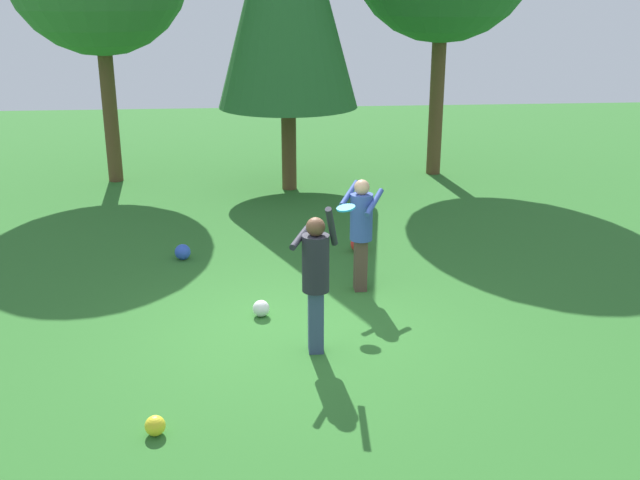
# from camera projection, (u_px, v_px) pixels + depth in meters

# --- Properties ---
(ground_plane) EXTENTS (40.00, 40.00, 0.00)m
(ground_plane) POSITION_uv_depth(u_px,v_px,m) (297.00, 332.00, 10.01)
(ground_plane) COLOR #2D6B28
(person_thrower) EXTENTS (0.63, 0.64, 1.98)m
(person_thrower) POSITION_uv_depth(u_px,v_px,m) (316.00, 273.00, 9.15)
(person_thrower) COLOR #38476B
(person_thrower) RESTS_ON ground_plane
(person_catcher) EXTENTS (0.71, 0.75, 1.74)m
(person_catcher) POSITION_uv_depth(u_px,v_px,m) (361.00, 225.00, 11.09)
(person_catcher) COLOR #4C382D
(person_catcher) RESTS_ON ground_plane
(frisbee) EXTENTS (0.35, 0.35, 0.07)m
(frisbee) POSITION_uv_depth(u_px,v_px,m) (346.00, 208.00, 10.45)
(frisbee) COLOR #2393D1
(ball_yellow) EXTENTS (0.22, 0.22, 0.22)m
(ball_yellow) POSITION_uv_depth(u_px,v_px,m) (155.00, 426.00, 7.68)
(ball_yellow) COLOR yellow
(ball_yellow) RESTS_ON ground_plane
(ball_blue) EXTENTS (0.27, 0.27, 0.27)m
(ball_blue) POSITION_uv_depth(u_px,v_px,m) (183.00, 252.00, 12.65)
(ball_blue) COLOR blue
(ball_blue) RESTS_ON ground_plane
(ball_red) EXTENTS (0.27, 0.27, 0.27)m
(ball_red) POSITION_uv_depth(u_px,v_px,m) (358.00, 244.00, 13.03)
(ball_red) COLOR red
(ball_red) RESTS_ON ground_plane
(ball_white) EXTENTS (0.24, 0.24, 0.24)m
(ball_white) POSITION_uv_depth(u_px,v_px,m) (261.00, 308.00, 10.46)
(ball_white) COLOR white
(ball_white) RESTS_ON ground_plane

